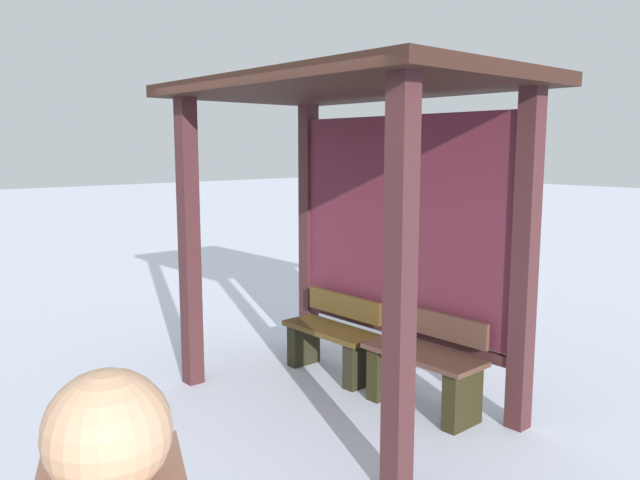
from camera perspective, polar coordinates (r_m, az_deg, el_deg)
ground_plane at (r=5.22m, az=1.94°, el=-14.53°), size 60.00×60.00×0.00m
bus_shelter at (r=4.96m, az=3.85°, el=6.72°), size 2.81×1.78×2.54m
bench_left_inside at (r=5.72m, az=1.13°, el=-9.03°), size 0.95×0.36×0.72m
bench_center_inside at (r=5.03m, az=9.46°, el=-11.47°), size 0.95×0.40×0.75m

